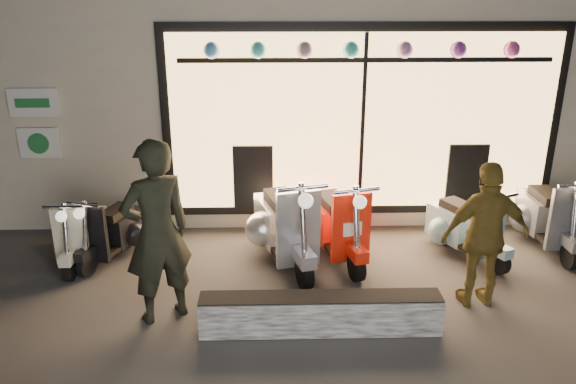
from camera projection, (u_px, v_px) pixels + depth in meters
name	position (u px, v px, depth m)	size (l,w,h in m)	color
ground	(311.00, 297.00, 6.32)	(40.00, 40.00, 0.00)	#383533
shop_building	(296.00, 57.00, 10.28)	(10.20, 6.23, 4.20)	beige
graffiti_barrier	(320.00, 313.00, 5.64)	(2.42, 0.28, 0.40)	black
scooter_silver	(283.00, 223.00, 7.13)	(0.82, 1.64, 1.17)	black
scooter_red	(334.00, 222.00, 7.26)	(0.73, 1.52, 1.08)	black
scooter_black	(116.00, 229.00, 7.24)	(0.66, 1.23, 0.88)	black
scooter_cream	(84.00, 231.00, 7.18)	(0.40, 1.24, 0.89)	black
scooter_blue	(461.00, 225.00, 7.30)	(0.78, 1.29, 0.95)	black
scooter_grey	(546.00, 215.00, 7.54)	(0.46, 1.43, 1.03)	black
man	(157.00, 233.00, 5.62)	(0.71, 0.47, 1.94)	black
woman	(485.00, 236.00, 5.94)	(0.95, 0.40, 1.62)	brown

